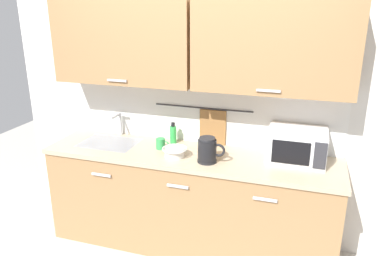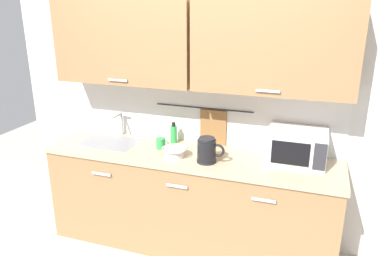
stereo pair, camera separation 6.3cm
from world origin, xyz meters
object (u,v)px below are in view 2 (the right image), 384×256
at_px(electric_kettle, 207,150).
at_px(dish_soap_bottle, 174,134).
at_px(mug_near_sink, 161,143).
at_px(mixing_bowl, 175,151).
at_px(microwave, 297,146).

xyz_separation_m(electric_kettle, dish_soap_bottle, (-0.41, 0.32, -0.01)).
height_order(electric_kettle, mug_near_sink, electric_kettle).
height_order(mug_near_sink, mixing_bowl, mug_near_sink).
xyz_separation_m(dish_soap_bottle, mug_near_sink, (-0.05, -0.17, -0.04)).
relative_size(microwave, mixing_bowl, 2.15).
bearing_deg(dish_soap_bottle, electric_kettle, -37.53).
bearing_deg(dish_soap_bottle, mug_near_sink, -107.92).
height_order(dish_soap_bottle, mixing_bowl, dish_soap_bottle).
bearing_deg(mixing_bowl, dish_soap_bottle, 112.72).
bearing_deg(electric_kettle, dish_soap_bottle, 142.47).
relative_size(microwave, mug_near_sink, 3.83).
xyz_separation_m(microwave, mug_near_sink, (-1.14, -0.08, -0.09)).
xyz_separation_m(electric_kettle, mixing_bowl, (-0.29, 0.02, -0.06)).
xyz_separation_m(microwave, dish_soap_bottle, (-1.09, 0.08, -0.05)).
distance_m(microwave, dish_soap_bottle, 1.09).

